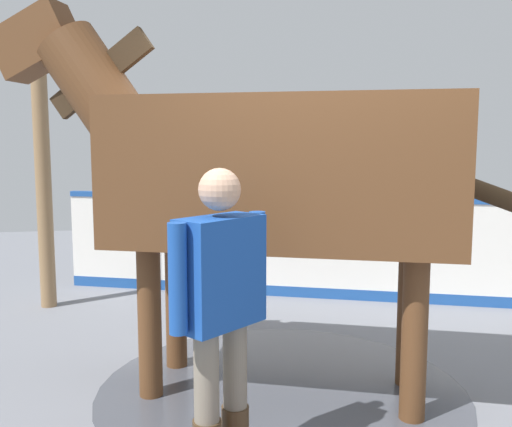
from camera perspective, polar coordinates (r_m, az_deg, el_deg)
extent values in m
cube|color=slate|center=(4.16, 8.40, -17.68)|extent=(16.00, 16.00, 0.02)
cylinder|color=#42444C|center=(4.20, 2.60, -17.15)|extent=(2.58, 2.58, 0.00)
cube|color=white|center=(6.36, 5.95, -3.62)|extent=(5.48, 2.18, 1.09)
cube|color=#1E4C99|center=(6.28, 6.02, 1.55)|extent=(5.48, 2.20, 0.06)
cube|color=#1E4C99|center=(6.47, 5.90, -7.86)|extent=(5.48, 2.18, 0.12)
cylinder|color=olive|center=(6.28, -20.61, 4.76)|extent=(0.16, 0.16, 3.04)
cube|color=brown|center=(3.83, 2.73, 4.21)|extent=(2.48, 1.73, 0.97)
cylinder|color=brown|center=(3.99, -10.62, -10.59)|extent=(0.16, 0.16, 1.05)
cylinder|color=brown|center=(4.47, -8.04, -8.59)|extent=(0.16, 0.16, 1.05)
cylinder|color=brown|center=(3.73, 15.59, -11.98)|extent=(0.16, 0.16, 1.05)
cylinder|color=brown|center=(4.24, 15.05, -9.63)|extent=(0.16, 0.16, 1.05)
cylinder|color=brown|center=(4.23, -15.19, 11.38)|extent=(0.99, 0.73, 1.01)
cube|color=#382819|center=(4.25, -15.26, 13.34)|extent=(0.75, 0.34, 0.62)
cube|color=brown|center=(4.51, -21.11, 15.73)|extent=(0.71, 0.50, 0.56)
cylinder|color=#382819|center=(3.86, 21.31, 2.26)|extent=(0.69, 0.36, 0.35)
cylinder|color=slate|center=(3.14, -2.12, -14.83)|extent=(0.13, 0.13, 0.48)
cylinder|color=slate|center=(3.00, -4.99, -15.90)|extent=(0.13, 0.13, 0.48)
cube|color=#19479E|center=(2.91, -3.60, -5.84)|extent=(0.50, 0.46, 0.56)
cylinder|color=#19479E|center=(3.11, 0.11, -4.73)|extent=(0.09, 0.09, 0.54)
cylinder|color=#19479E|center=(2.72, -7.86, -6.51)|extent=(0.09, 0.09, 0.54)
sphere|color=tan|center=(2.84, -3.67, 2.42)|extent=(0.22, 0.22, 0.22)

